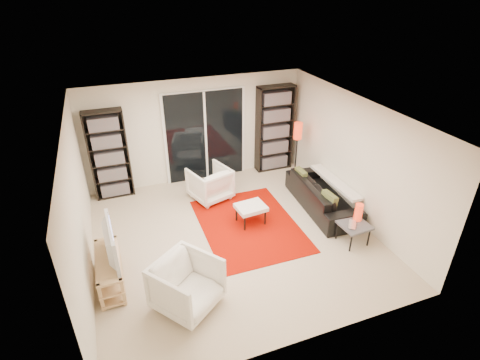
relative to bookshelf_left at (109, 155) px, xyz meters
name	(u,v)px	position (x,y,z in m)	size (l,w,h in m)	color
floor	(233,236)	(1.95, -2.33, -0.98)	(5.00, 5.00, 0.00)	beige
wall_back	(196,131)	(1.95, 0.17, 0.22)	(5.00, 0.02, 2.40)	#EEE5CB
wall_front	(303,275)	(1.95, -4.83, 0.22)	(5.00, 0.02, 2.40)	#EEE5CB
wall_left	(78,208)	(-0.55, -2.33, 0.22)	(0.02, 5.00, 2.40)	#EEE5CB
wall_right	(354,158)	(4.45, -2.33, 0.22)	(0.02, 5.00, 2.40)	#EEE5CB
ceiling	(232,114)	(1.95, -2.33, 1.42)	(5.00, 5.00, 0.02)	white
sliding_door	(205,136)	(2.15, 0.13, 0.07)	(1.92, 0.08, 2.16)	white
bookshelf_left	(109,155)	(0.00, 0.00, 0.00)	(0.80, 0.30, 1.95)	black
bookshelf_right	(275,129)	(3.85, 0.00, 0.07)	(0.90, 0.30, 2.10)	black
tv_stand	(110,270)	(-0.27, -2.82, -0.71)	(0.37, 1.14, 0.50)	tan
tv	(105,243)	(-0.25, -2.82, -0.18)	(1.01, 0.13, 0.58)	black
rug	(249,225)	(2.35, -2.12, -0.97)	(1.80, 2.44, 0.01)	#A20C00
sofa	(322,195)	(4.03, -2.04, -0.67)	(2.06, 0.80, 0.60)	black
armchair_back	(210,183)	(1.94, -0.86, -0.61)	(0.78, 0.80, 0.73)	white
armchair_front	(187,285)	(0.77, -3.68, -0.58)	(0.84, 0.86, 0.78)	white
ottoman	(251,208)	(2.42, -2.05, -0.63)	(0.60, 0.51, 0.40)	white
side_table	(354,226)	(3.93, -3.26, -0.62)	(0.53, 0.53, 0.40)	#4B4B50
laptop	(355,225)	(3.91, -3.31, -0.56)	(0.30, 0.19, 0.02)	silver
table_lamp	(359,212)	(4.06, -3.16, -0.41)	(0.14, 0.14, 0.33)	red
floor_lamp	(298,137)	(4.09, -0.71, 0.11)	(0.21, 0.21, 1.42)	black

